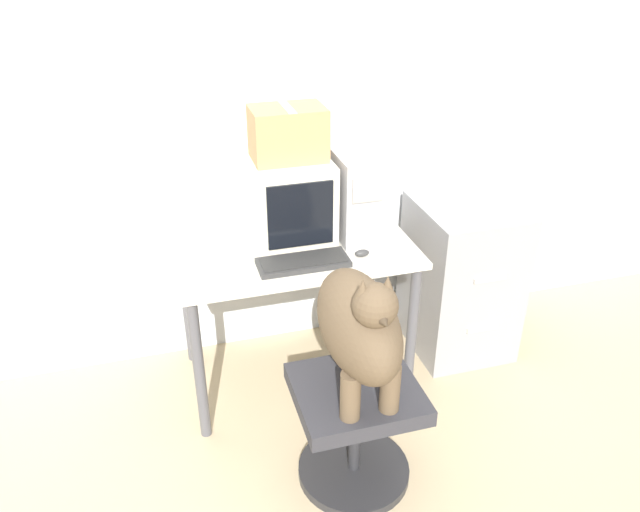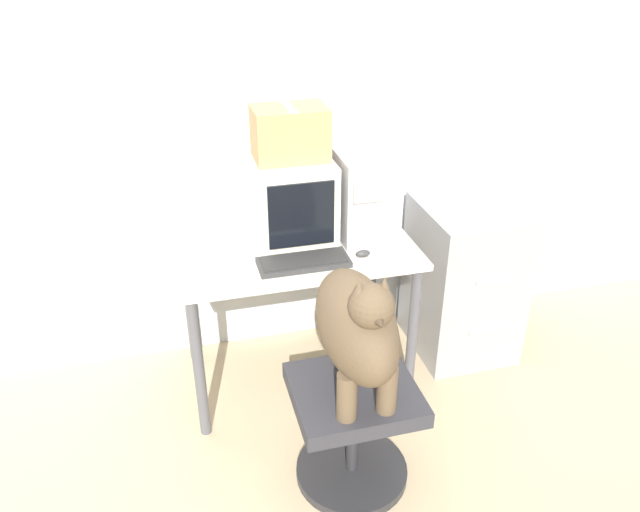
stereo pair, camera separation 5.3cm
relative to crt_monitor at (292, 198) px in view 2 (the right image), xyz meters
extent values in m
plane|color=tan|center=(-0.02, -0.46, -0.97)|extent=(12.00, 12.00, 0.00)
cube|color=silver|center=(-0.02, 0.30, 0.33)|extent=(8.00, 0.05, 2.60)
cube|color=beige|center=(-0.02, -0.11, -0.21)|extent=(1.12, 0.69, 0.03)
cylinder|color=#4C4C51|center=(-0.53, -0.41, -0.60)|extent=(0.05, 0.05, 0.75)
cylinder|color=#4C4C51|center=(0.49, -0.41, -0.60)|extent=(0.05, 0.05, 0.75)
cylinder|color=#4C4C51|center=(-0.53, 0.18, -0.60)|extent=(0.05, 0.05, 0.75)
cylinder|color=#4C4C51|center=(0.49, 0.18, -0.60)|extent=(0.05, 0.05, 0.75)
cube|color=beige|center=(0.00, 0.00, 0.00)|extent=(0.37, 0.40, 0.39)
cube|color=black|center=(0.00, -0.20, 0.00)|extent=(0.30, 0.01, 0.30)
cube|color=#99999E|center=(0.30, -0.02, 0.01)|extent=(0.19, 0.44, 0.41)
cube|color=#9E998E|center=(0.30, -0.24, 0.10)|extent=(0.14, 0.01, 0.11)
cube|color=#2D2D2D|center=(-0.01, -0.31, -0.18)|extent=(0.41, 0.16, 0.02)
cube|color=#292928|center=(-0.01, -0.31, -0.17)|extent=(0.38, 0.13, 0.00)
ellipsoid|color=#333333|center=(0.26, -0.30, -0.18)|extent=(0.07, 0.04, 0.03)
cylinder|color=#262628|center=(0.06, -0.83, -0.95)|extent=(0.48, 0.48, 0.04)
cylinder|color=#262628|center=(0.06, -0.83, -0.74)|extent=(0.05, 0.05, 0.38)
cube|color=#2D2D33|center=(0.06, -0.83, -0.52)|extent=(0.50, 0.45, 0.07)
ellipsoid|color=brown|center=(0.06, -0.82, -0.19)|extent=(0.28, 0.59, 0.37)
cylinder|color=brown|center=(-0.01, -0.98, -0.38)|extent=(0.08, 0.08, 0.20)
cylinder|color=brown|center=(0.14, -0.98, -0.38)|extent=(0.08, 0.08, 0.20)
sphere|color=brown|center=(0.06, -0.98, 0.00)|extent=(0.16, 0.16, 0.16)
cone|color=#3E3123|center=(0.06, -1.05, -0.01)|extent=(0.07, 0.08, 0.07)
cone|color=brown|center=(0.02, -0.97, 0.07)|extent=(0.06, 0.06, 0.07)
cone|color=brown|center=(0.11, -0.97, 0.07)|extent=(0.06, 0.06, 0.07)
torus|color=orange|center=(0.06, -0.96, -0.06)|extent=(0.12, 0.12, 0.02)
cube|color=gray|center=(0.92, -0.07, -0.55)|extent=(0.50, 0.55, 0.85)
cube|color=beige|center=(0.92, -0.35, -0.40)|extent=(0.17, 0.01, 0.02)
cube|color=beige|center=(0.92, -0.35, -0.70)|extent=(0.17, 0.01, 0.02)
cube|color=#A87F51|center=(0.00, 0.00, 0.31)|extent=(0.33, 0.23, 0.24)
cube|color=beige|center=(0.00, 0.00, 0.43)|extent=(0.04, 0.22, 0.00)
camera|label=1|loc=(-0.61, -2.64, 1.17)|focal=35.00mm
camera|label=2|loc=(-0.56, -2.66, 1.17)|focal=35.00mm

